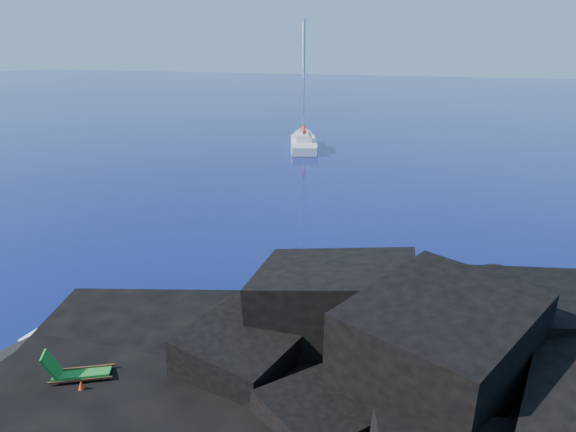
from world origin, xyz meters
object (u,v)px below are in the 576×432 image
sunbather (110,380)px  marker_cone (82,389)px  sailboat (303,148)px  deck_chair (81,367)px

sunbather → marker_cone: size_ratio=2.90×
marker_cone → sailboat: bearing=103.8°
sunbather → marker_cone: (-0.28, -0.81, 0.12)m
sailboat → sunbather: bearing=-98.9°
sailboat → sunbather: sailboat is taller
sailboat → sunbather: size_ratio=7.73×
sailboat → sunbather: (10.54, -40.92, 0.51)m
sailboat → marker_cone: (10.26, -41.73, 0.62)m
marker_cone → sunbather: bearing=70.9°
sailboat → deck_chair: 42.43m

